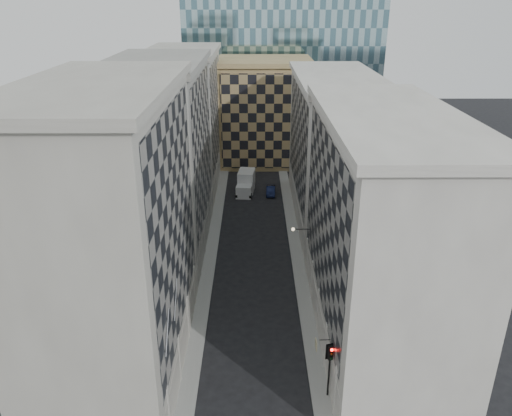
{
  "coord_description": "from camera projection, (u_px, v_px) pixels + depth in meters",
  "views": [
    {
      "loc": [
        0.01,
        -23.9,
        29.09
      ],
      "look_at": [
        0.19,
        13.16,
        13.29
      ],
      "focal_mm": 35.0,
      "sensor_mm": 36.0,
      "label": 1
    }
  ],
  "objects": [
    {
      "name": "sidewalk_west",
      "position": [
        211.0,
        253.0,
        60.93
      ],
      "size": [
        1.5,
        100.0,
        0.15
      ],
      "primitive_type": "cube",
      "color": "gray",
      "rests_on": "ground"
    },
    {
      "name": "sidewalk_east",
      "position": [
        297.0,
        253.0,
        60.98
      ],
      "size": [
        1.5,
        100.0,
        0.15
      ],
      "primitive_type": "cube",
      "color": "gray",
      "rests_on": "ground"
    },
    {
      "name": "bldg_left_a",
      "position": [
        114.0,
        236.0,
        38.82
      ],
      "size": [
        10.8,
        22.8,
        23.7
      ],
      "color": "#9F9A8F",
      "rests_on": "ground"
    },
    {
      "name": "bldg_left_b",
      "position": [
        162.0,
        158.0,
        59.26
      ],
      "size": [
        10.8,
        22.8,
        22.7
      ],
      "color": "gray",
      "rests_on": "ground"
    },
    {
      "name": "bldg_left_c",
      "position": [
        186.0,
        120.0,
        79.69
      ],
      "size": [
        10.8,
        22.8,
        21.7
      ],
      "color": "#9F9A8F",
      "rests_on": "ground"
    },
    {
      "name": "bldg_right_a",
      "position": [
        379.0,
        231.0,
        43.19
      ],
      "size": [
        10.8,
        26.8,
        20.7
      ],
      "color": "#B9B3AA",
      "rests_on": "ground"
    },
    {
      "name": "bldg_right_b",
      "position": [
        333.0,
        148.0,
        68.21
      ],
      "size": [
        10.8,
        28.8,
        19.7
      ],
      "color": "#B9B3AA",
      "rests_on": "ground"
    },
    {
      "name": "tan_block",
      "position": [
        264.0,
        111.0,
        92.15
      ],
      "size": [
        16.8,
        14.8,
        18.8
      ],
      "color": "#9C8853",
      "rests_on": "ground"
    },
    {
      "name": "church_tower",
      "position": [
        253.0,
        8.0,
        98.25
      ],
      "size": [
        7.2,
        7.2,
        51.5
      ],
      "color": "#322C27",
      "rests_on": "ground"
    },
    {
      "name": "flagpoles_left",
      "position": [
        172.0,
        315.0,
        35.75
      ],
      "size": [
        0.1,
        6.33,
        2.33
      ],
      "color": "gray",
      "rests_on": "ground"
    },
    {
      "name": "bracket_lamp",
      "position": [
        295.0,
        229.0,
        53.05
      ],
      "size": [
        1.98,
        0.36,
        0.36
      ],
      "color": "black",
      "rests_on": "ground"
    },
    {
      "name": "traffic_light",
      "position": [
        330.0,
        360.0,
        37.92
      ],
      "size": [
        0.58,
        0.58,
        4.78
      ],
      "rotation": [
        0.0,
        0.0,
        0.34
      ],
      "color": "black",
      "rests_on": "sidewalk_east"
    },
    {
      "name": "box_truck",
      "position": [
        246.0,
        184.0,
        79.64
      ],
      "size": [
        3.14,
        6.32,
        3.34
      ],
      "rotation": [
        0.0,
        0.0,
        -0.11
      ],
      "color": "silver",
      "rests_on": "ground"
    },
    {
      "name": "dark_car",
      "position": [
        271.0,
        191.0,
        78.97
      ],
      "size": [
        1.5,
        3.99,
        1.3
      ],
      "primitive_type": "imported",
      "rotation": [
        0.0,
        0.0,
        -0.03
      ],
      "color": "#0F1738",
      "rests_on": "ground"
    },
    {
      "name": "shop_sign",
      "position": [
        317.0,
        344.0,
        39.22
      ],
      "size": [
        1.19,
        0.79,
        0.87
      ],
      "rotation": [
        0.0,
        0.0,
        0.03
      ],
      "color": "black",
      "rests_on": "ground"
    }
  ]
}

